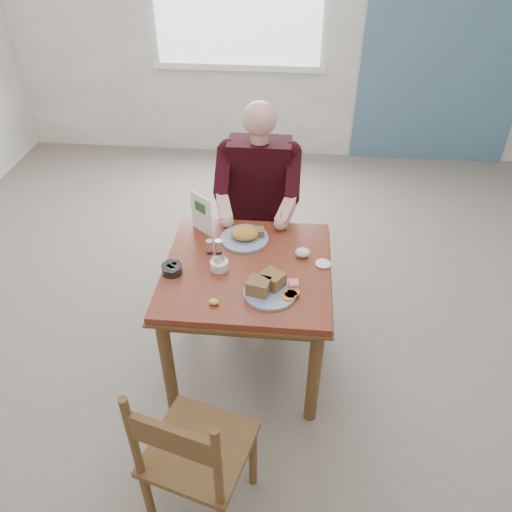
# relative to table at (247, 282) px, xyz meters

# --- Properties ---
(floor) EXTENTS (6.00, 6.00, 0.00)m
(floor) POSITION_rel_table_xyz_m (0.00, 0.00, -0.64)
(floor) COLOR #70635A
(floor) RESTS_ON ground
(wall_back) EXTENTS (5.50, 0.00, 5.50)m
(wall_back) POSITION_rel_table_xyz_m (0.00, 3.00, 0.76)
(wall_back) COLOR white
(wall_back) RESTS_ON ground
(accent_panel) EXTENTS (1.60, 0.02, 2.80)m
(accent_panel) POSITION_rel_table_xyz_m (1.60, 2.98, 0.76)
(accent_panel) COLOR slate
(accent_panel) RESTS_ON ground
(lemon_wedge) EXTENTS (0.06, 0.05, 0.03)m
(lemon_wedge) POSITION_rel_table_xyz_m (-0.13, -0.32, 0.13)
(lemon_wedge) COLOR yellow
(lemon_wedge) RESTS_ON table
(napkin) EXTENTS (0.09, 0.08, 0.05)m
(napkin) POSITION_rel_table_xyz_m (0.30, 0.12, 0.14)
(napkin) COLOR white
(napkin) RESTS_ON table
(metal_dish) EXTENTS (0.09, 0.09, 0.01)m
(metal_dish) POSITION_rel_table_xyz_m (0.41, 0.05, 0.12)
(metal_dish) COLOR silver
(metal_dish) RESTS_ON table
(table) EXTENTS (0.92, 0.92, 0.75)m
(table) POSITION_rel_table_xyz_m (0.00, 0.00, 0.00)
(table) COLOR maroon
(table) RESTS_ON ground
(chair_far) EXTENTS (0.42, 0.42, 0.95)m
(chair_far) POSITION_rel_table_xyz_m (0.00, 0.80, -0.16)
(chair_far) COLOR brown
(chair_far) RESTS_ON ground
(chair_near) EXTENTS (0.52, 0.52, 0.95)m
(chair_near) POSITION_rel_table_xyz_m (-0.12, -0.97, -0.16)
(chair_near) COLOR brown
(chair_near) RESTS_ON ground
(diner) EXTENTS (0.53, 0.56, 1.39)m
(diner) POSITION_rel_table_xyz_m (0.00, 0.71, 0.17)
(diner) COLOR tan
(diner) RESTS_ON chair_far
(near_plate) EXTENTS (0.35, 0.35, 0.09)m
(near_plate) POSITION_rel_table_xyz_m (0.13, -0.20, 0.15)
(near_plate) COLOR white
(near_plate) RESTS_ON table
(far_plate) EXTENTS (0.32, 0.32, 0.08)m
(far_plate) POSITION_rel_table_xyz_m (-0.04, 0.25, 0.14)
(far_plate) COLOR white
(far_plate) RESTS_ON table
(caddy) EXTENTS (0.12, 0.12, 0.07)m
(caddy) POSITION_rel_table_xyz_m (-0.15, -0.04, 0.14)
(caddy) COLOR white
(caddy) RESTS_ON table
(shakers) EXTENTS (0.09, 0.04, 0.08)m
(shakers) POSITION_rel_table_xyz_m (-0.20, 0.10, 0.15)
(shakers) COLOR white
(shakers) RESTS_ON table
(creamer) EXTENTS (0.14, 0.14, 0.05)m
(creamer) POSITION_rel_table_xyz_m (-0.39, -0.09, 0.14)
(creamer) COLOR white
(creamer) RESTS_ON table
(menu) EXTENTS (0.14, 0.12, 0.24)m
(menu) POSITION_rel_table_xyz_m (-0.30, 0.31, 0.24)
(menu) COLOR white
(menu) RESTS_ON table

